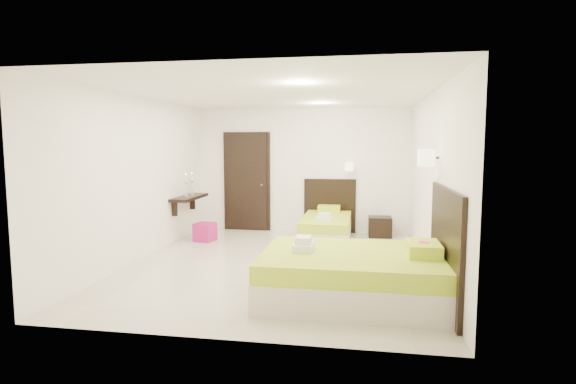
% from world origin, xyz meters
% --- Properties ---
extents(floor, '(5.50, 5.50, 0.00)m').
position_xyz_m(floor, '(0.00, 0.00, 0.00)').
color(floor, beige).
rests_on(floor, ground).
extents(bed_single, '(1.09, 1.81, 1.49)m').
position_xyz_m(bed_single, '(0.59, 1.92, 0.27)').
color(bed_single, beige).
rests_on(bed_single, ground).
extents(bed_double, '(2.17, 1.84, 1.79)m').
position_xyz_m(bed_double, '(1.24, -1.37, 0.32)').
color(bed_double, beige).
rests_on(bed_double, ground).
extents(nightstand, '(0.47, 0.42, 0.40)m').
position_xyz_m(nightstand, '(1.63, 2.41, 0.20)').
color(nightstand, black).
rests_on(nightstand, ground).
extents(ottoman, '(0.41, 0.41, 0.35)m').
position_xyz_m(ottoman, '(-1.71, 1.45, 0.17)').
color(ottoman, '#A1155F').
rests_on(ottoman, ground).
extents(door, '(1.02, 0.15, 2.14)m').
position_xyz_m(door, '(-1.20, 2.70, 1.05)').
color(door, black).
rests_on(door, ground).
extents(console_shelf, '(0.35, 1.20, 0.78)m').
position_xyz_m(console_shelf, '(-2.08, 1.60, 0.82)').
color(console_shelf, black).
rests_on(console_shelf, ground).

